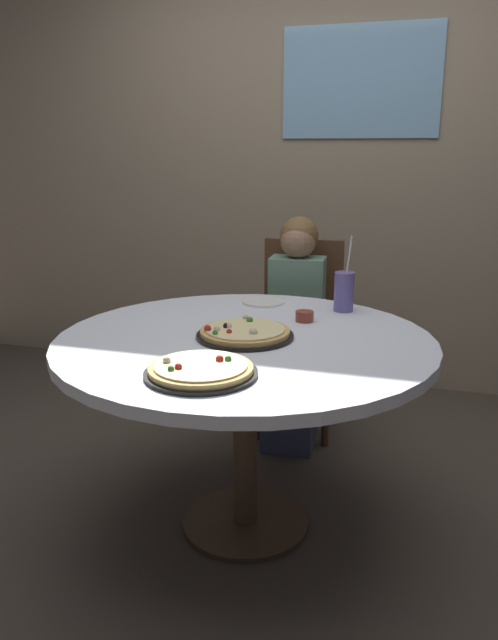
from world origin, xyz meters
The scene contains 10 objects.
ground_plane centered at (0.00, 0.00, 0.00)m, with size 8.00×8.00×0.00m, color #4C4238.
wall_with_window centered at (0.00, 1.71, 1.45)m, with size 5.20×0.14×2.90m.
dining_table centered at (0.00, 0.00, 0.66)m, with size 1.33×1.33×0.75m.
chair_wooden centered at (-0.01, 0.98, 0.53)m, with size 0.42×0.42×0.95m.
diner_child centered at (0.00, 0.79, 0.48)m, with size 0.27×0.42×1.08m.
pizza_veggie centered at (0.00, 0.00, 0.77)m, with size 0.34×0.34×0.05m.
pizza_cheese centered at (-0.01, -0.40, 0.77)m, with size 0.34×0.34×0.05m.
soda_cup centered at (0.28, 0.46, 0.83)m, with size 0.08×0.08×0.31m.
sauce_bowl centered at (0.16, 0.27, 0.77)m, with size 0.07×0.07×0.04m, color brown.
plate_small centered at (-0.07, 0.50, 0.76)m, with size 0.18×0.18×0.01m, color white.
Camera 1 is at (0.61, -1.99, 1.39)m, focal length 34.79 mm.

